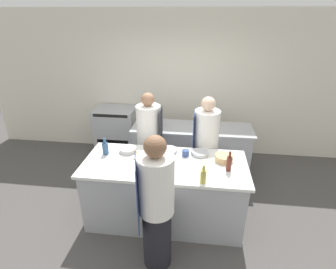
{
  "coord_description": "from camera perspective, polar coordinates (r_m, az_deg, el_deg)",
  "views": [
    {
      "loc": [
        0.4,
        -2.94,
        2.72
      ],
      "look_at": [
        0.0,
        0.35,
        1.16
      ],
      "focal_mm": 28.0,
      "sensor_mm": 36.0,
      "label": 1
    }
  ],
  "objects": [
    {
      "name": "ground_plane",
      "position": [
        4.03,
        -0.63,
        -17.29
      ],
      "size": [
        16.0,
        16.0,
        0.0
      ],
      "primitive_type": "plane",
      "color": "#4C4947"
    },
    {
      "name": "wall_back",
      "position": [
        5.26,
        2.4,
        10.61
      ],
      "size": [
        8.0,
        0.06,
        2.8
      ],
      "color": "silver",
      "rests_on": "ground_plane"
    },
    {
      "name": "prep_counter",
      "position": [
        3.74,
        -0.67,
        -12.12
      ],
      "size": [
        2.17,
        0.93,
        0.91
      ],
      "color": "#A8AAAF",
      "rests_on": "ground_plane"
    },
    {
      "name": "pass_counter",
      "position": [
        4.75,
        5.08,
        -3.42
      ],
      "size": [
        2.08,
        0.65,
        0.91
      ],
      "color": "#A8AAAF",
      "rests_on": "ground_plane"
    },
    {
      "name": "oven_range",
      "position": [
        5.47,
        -11.1,
        0.66
      ],
      "size": [
        0.79,
        0.6,
        0.99
      ],
      "color": "#A8AAAF",
      "rests_on": "ground_plane"
    },
    {
      "name": "chef_at_prep_near",
      "position": [
        2.92,
        -2.59,
        -15.32
      ],
      "size": [
        0.43,
        0.42,
        1.67
      ],
      "rotation": [
        0.0,
        0.0,
        1.81
      ],
      "color": "black",
      "rests_on": "ground_plane"
    },
    {
      "name": "chef_at_stove",
      "position": [
        4.25,
        -4.06,
        -1.63
      ],
      "size": [
        0.4,
        0.38,
        1.63
      ],
      "rotation": [
        0.0,
        0.0,
        -1.54
      ],
      "color": "black",
      "rests_on": "ground_plane"
    },
    {
      "name": "chef_at_pass_far",
      "position": [
        4.07,
        8.08,
        -3.02
      ],
      "size": [
        0.39,
        0.38,
        1.64
      ],
      "rotation": [
        0.0,
        0.0,
        1.57
      ],
      "color": "black",
      "rests_on": "ground_plane"
    },
    {
      "name": "bottle_olive_oil",
      "position": [
        3.35,
        13.14,
        -6.1
      ],
      "size": [
        0.07,
        0.07,
        0.27
      ],
      "color": "#5B2319",
      "rests_on": "prep_counter"
    },
    {
      "name": "bottle_vinegar",
      "position": [
        3.74,
        -13.49,
        -2.87
      ],
      "size": [
        0.08,
        0.08,
        0.24
      ],
      "color": "#2D5175",
      "rests_on": "prep_counter"
    },
    {
      "name": "bottle_wine",
      "position": [
        3.09,
        7.67,
        -8.9
      ],
      "size": [
        0.07,
        0.07,
        0.23
      ],
      "color": "#B2A84C",
      "rests_on": "prep_counter"
    },
    {
      "name": "bowl_mixing_large",
      "position": [
        3.58,
        12.07,
        -5.01
      ],
      "size": [
        0.24,
        0.24,
        0.09
      ],
      "color": "tan",
      "rests_on": "prep_counter"
    },
    {
      "name": "bowl_prep_small",
      "position": [
        3.77,
        -8.71,
        -3.31
      ],
      "size": [
        0.24,
        0.24,
        0.06
      ],
      "color": "#B7BABC",
      "rests_on": "prep_counter"
    },
    {
      "name": "bowl_ceramic_blue",
      "position": [
        3.72,
        0.17,
        -3.5
      ],
      "size": [
        0.24,
        0.24,
        0.05
      ],
      "color": "#B7BABC",
      "rests_on": "prep_counter"
    },
    {
      "name": "bowl_wooden_salad",
      "position": [
        3.68,
        6.97,
        -4.05
      ],
      "size": [
        0.23,
        0.23,
        0.05
      ],
      "color": "#B7BABC",
      "rests_on": "prep_counter"
    },
    {
      "name": "cup",
      "position": [
        3.63,
        3.83,
        -4.04
      ],
      "size": [
        0.1,
        0.1,
        0.09
      ],
      "color": "#33477F",
      "rests_on": "prep_counter"
    },
    {
      "name": "cutting_board",
      "position": [
        3.63,
        -4.95,
        -4.72
      ],
      "size": [
        0.29,
        0.21,
        0.01
      ],
      "color": "tan",
      "rests_on": "prep_counter"
    },
    {
      "name": "stockpot",
      "position": [
        4.52,
        -2.81,
        3.18
      ],
      "size": [
        0.27,
        0.27,
        0.24
      ],
      "color": "#A8AAAF",
      "rests_on": "pass_counter"
    }
  ]
}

